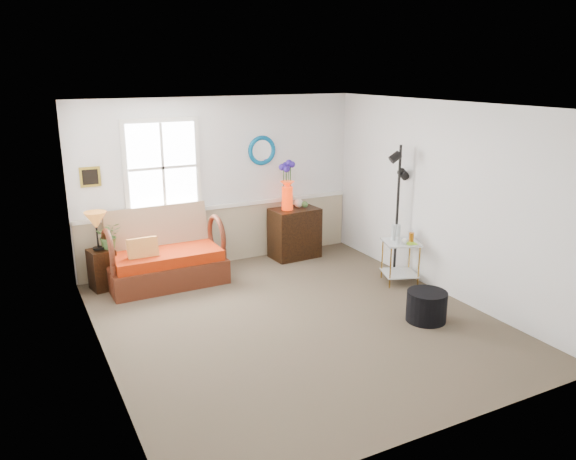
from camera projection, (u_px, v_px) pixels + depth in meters
name	position (u px, v px, depth m)	size (l,w,h in m)	color
floor	(296.00, 321.00, 6.92)	(4.50, 5.00, 0.01)	brown
ceiling	(296.00, 106.00, 6.20)	(4.50, 5.00, 0.01)	white
walls	(296.00, 219.00, 6.56)	(4.51, 5.01, 2.60)	white
wainscot	(223.00, 235.00, 8.92)	(4.46, 0.02, 0.90)	tan
chair_rail	(222.00, 206.00, 8.78)	(4.46, 0.04, 0.06)	white
window	(163.00, 168.00, 8.20)	(1.14, 0.06, 1.44)	white
picture	(90.00, 177.00, 7.77)	(0.28, 0.03, 0.28)	gold
mirror	(262.00, 150.00, 8.87)	(0.47, 0.47, 0.07)	#0078BD
loveseat	(165.00, 248.00, 8.00)	(1.63, 0.92, 1.07)	maroon
throw_pillow	(143.00, 253.00, 7.72)	(0.41, 0.10, 0.41)	orange
lamp_stand	(102.00, 269.00, 7.86)	(0.33, 0.33, 0.58)	#321909
table_lamp	(97.00, 231.00, 7.68)	(0.30, 0.30, 0.55)	#BD6B27
potted_plant	(109.00, 238.00, 7.80)	(0.34, 0.38, 0.30)	#436A33
cabinet	(295.00, 233.00, 9.17)	(0.76, 0.49, 0.82)	#321909
flower_vase	(287.00, 186.00, 8.90)	(0.23, 0.23, 0.77)	red
side_table	(400.00, 262.00, 8.09)	(0.49, 0.49, 0.62)	#BC8B32
tabletop_items	(404.00, 234.00, 7.98)	(0.38, 0.38, 0.23)	silver
floor_lamp	(397.00, 212.00, 8.19)	(0.28, 0.28, 1.96)	black
ottoman	(426.00, 306.00, 6.88)	(0.49, 0.49, 0.38)	black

